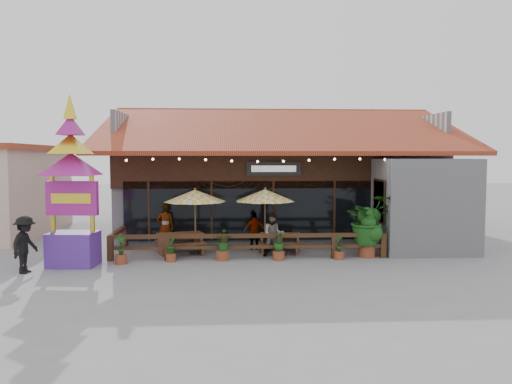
{
  "coord_description": "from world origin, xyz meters",
  "views": [
    {
      "loc": [
        -2.36,
        -18.17,
        3.66
      ],
      "look_at": [
        -1.23,
        1.5,
        2.28
      ],
      "focal_mm": 35.0,
      "sensor_mm": 36.0,
      "label": 1
    }
  ],
  "objects": [
    {
      "name": "ground",
      "position": [
        0.0,
        0.0,
        0.0
      ],
      "size": [
        100.0,
        100.0,
        0.0
      ],
      "primitive_type": "plane",
      "color": "gray",
      "rests_on": "ground"
    },
    {
      "name": "planter_c",
      "position": [
        -2.54,
        -0.63,
        0.6
      ],
      "size": [
        0.83,
        0.86,
        1.07
      ],
      "color": "brown",
      "rests_on": "ground"
    },
    {
      "name": "pedestrian",
      "position": [
        -8.74,
        -2.23,
        0.91
      ],
      "size": [
        0.88,
        1.28,
        1.82
      ],
      "primitive_type": "imported",
      "rotation": [
        0.0,
        0.0,
        1.38
      ],
      "color": "black",
      "rests_on": "ground"
    },
    {
      "name": "diner_a",
      "position": [
        -4.82,
        1.57,
        0.91
      ],
      "size": [
        0.68,
        0.46,
        1.83
      ],
      "primitive_type": "imported",
      "rotation": [
        0.0,
        0.0,
        3.18
      ],
      "color": "#3A2112",
      "rests_on": "ground"
    },
    {
      "name": "diner_b",
      "position": [
        -0.68,
        -0.11,
        0.82
      ],
      "size": [
        0.8,
        0.63,
        1.64
      ],
      "primitive_type": "imported",
      "rotation": [
        0.0,
        0.0,
        -0.01
      ],
      "color": "#3A2112",
      "rests_on": "ground"
    },
    {
      "name": "planter_a",
      "position": [
        -6.02,
        -1.03,
        0.42
      ],
      "size": [
        0.43,
        0.41,
        1.0
      ],
      "color": "brown",
      "rests_on": "ground"
    },
    {
      "name": "umbrella_right",
      "position": [
        -0.92,
        0.82,
        2.19
      ],
      "size": [
        3.08,
        3.08,
        2.51
      ],
      "color": "brown",
      "rests_on": "ground"
    },
    {
      "name": "thai_sign_tower",
      "position": [
        -7.55,
        -1.24,
        3.28
      ],
      "size": [
        2.49,
        2.49,
        6.21
      ],
      "color": "#562999",
      "rests_on": "ground"
    },
    {
      "name": "tropical_plant",
      "position": [
        2.76,
        -0.29,
        1.32
      ],
      "size": [
        2.11,
        2.0,
        2.3
      ],
      "color": "brown",
      "rests_on": "ground"
    },
    {
      "name": "planter_d",
      "position": [
        -0.55,
        -0.72,
        0.49
      ],
      "size": [
        0.51,
        0.51,
        1.01
      ],
      "color": "brown",
      "rests_on": "ground"
    },
    {
      "name": "planter_b",
      "position": [
        -4.34,
        -0.76,
        0.4
      ],
      "size": [
        0.36,
        0.36,
        0.87
      ],
      "color": "brown",
      "rests_on": "ground"
    },
    {
      "name": "patio_railing",
      "position": [
        -2.25,
        -0.27,
        0.61
      ],
      "size": [
        10.0,
        2.6,
        0.92
      ],
      "color": "#432818",
      "rests_on": "ground"
    },
    {
      "name": "picnic_table_right",
      "position": [
        -0.36,
        0.64,
        0.5
      ],
      "size": [
        1.68,
        1.49,
        0.74
      ],
      "color": "brown",
      "rests_on": "ground"
    },
    {
      "name": "diner_c",
      "position": [
        -1.29,
        1.37,
        0.74
      ],
      "size": [
        0.9,
        0.45,
        1.48
      ],
      "primitive_type": "imported",
      "rotation": [
        0.0,
        0.0,
        3.25
      ],
      "color": "#3A2112",
      "rests_on": "ground"
    },
    {
      "name": "umbrella_left",
      "position": [
        -3.58,
        0.69,
        2.19
      ],
      "size": [
        2.61,
        2.61,
        2.51
      ],
      "color": "brown",
      "rests_on": "ground"
    },
    {
      "name": "restaurant_building",
      "position": [
        0.26,
        6.61,
        2.21
      ],
      "size": [
        15.5,
        14.73,
        6.09
      ],
      "color": "#BCBCC1",
      "rests_on": "ground"
    },
    {
      "name": "picnic_table_left",
      "position": [
        -4.14,
        0.62,
        0.54
      ],
      "size": [
        2.04,
        1.89,
        0.8
      ],
      "color": "brown",
      "rests_on": "ground"
    },
    {
      "name": "planter_e",
      "position": [
        1.64,
        -0.69,
        0.37
      ],
      "size": [
        0.36,
        0.36,
        0.87
      ],
      "color": "brown",
      "rests_on": "ground"
    }
  ]
}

